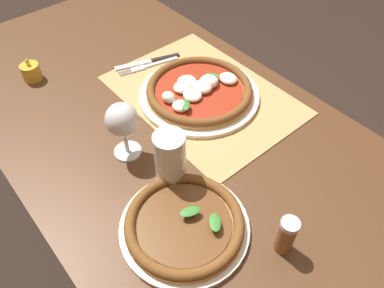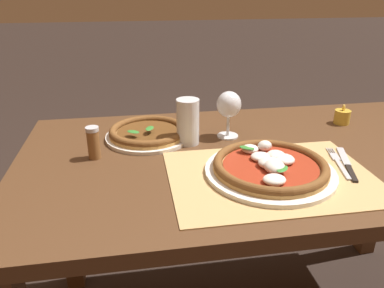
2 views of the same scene
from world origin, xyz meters
The scene contains 11 objects.
ground_plane centered at (0.00, 0.00, 0.00)m, with size 24.00×24.00×0.00m, color black.
dining_table centered at (0.00, 0.00, 0.64)m, with size 1.49×0.81×0.74m.
paper_placemat centered at (-0.04, -0.16, 0.74)m, with size 0.54×0.39×0.00m, color tan.
pizza_near centered at (-0.04, -0.14, 0.76)m, with size 0.35×0.35×0.05m.
pizza_far centered at (-0.35, 0.17, 0.76)m, with size 0.28×0.28×0.04m.
wine_glass centered at (-0.09, 0.14, 0.85)m, with size 0.08×0.08×0.16m.
pint_glass centered at (-0.23, 0.10, 0.81)m, with size 0.07×0.07×0.15m.
fork centered at (0.17, -0.12, 0.75)m, with size 0.06×0.20×0.00m.
knife centered at (0.19, -0.13, 0.75)m, with size 0.09×0.21×0.01m.
votive_candle centered at (0.35, 0.19, 0.76)m, with size 0.06×0.06×0.07m.
pepper_shaker centered at (-0.51, 0.04, 0.79)m, with size 0.04×0.04×0.10m.
Camera 1 is at (-0.67, 0.42, 1.45)m, focal length 35.00 mm.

